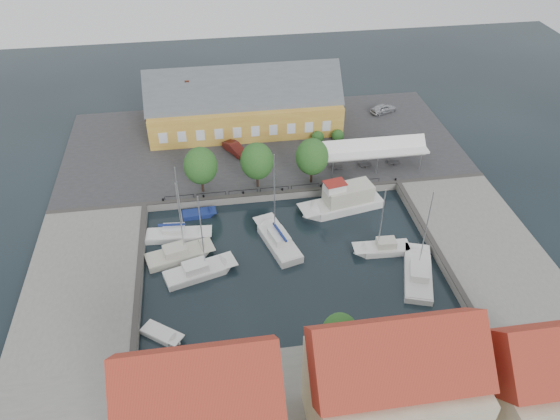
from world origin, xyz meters
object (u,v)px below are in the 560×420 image
west_boat_c (199,272)px  car_silver (383,109)px  launch_sw (162,335)px  launch_nw (199,215)px  east_boat_b (383,249)px  east_boat_c (418,275)px  tent_canopy (374,149)px  trawler (344,202)px  car_red (235,149)px  west_boat_a (177,236)px  west_boat_b (179,256)px  center_sailboat (278,241)px  warehouse (240,106)px

west_boat_c → car_silver: bearing=46.3°
launch_sw → launch_nw: (4.11, 18.45, -0.00)m
east_boat_b → east_boat_c: 5.20m
tent_canopy → trawler: trawler is taller
car_red → west_boat_a: size_ratio=0.43×
car_red → east_boat_c: east_boat_c is taller
west_boat_b → launch_sw: (-1.65, -10.97, -0.17)m
center_sailboat → east_boat_b: (11.58, -3.05, -0.10)m
east_boat_b → west_boat_b: 23.04m
warehouse → east_boat_b: warehouse is taller
tent_canopy → east_boat_c: (-0.87, -20.53, -3.43)m
center_sailboat → east_boat_b: center_sailboat is taller
car_silver → west_boat_a: west_boat_a is taller
trawler → car_silver: bearing=62.0°
warehouse → launch_sw: size_ratio=6.53×
warehouse → tent_canopy: size_ratio=2.04×
warehouse → car_silver: (22.71, 1.14, -2.70)m
east_boat_c → launch_nw: east_boat_c is taller
car_silver → center_sailboat: center_sailboat is taller
center_sailboat → west_boat_c: size_ratio=1.13×
car_silver → launch_sw: 52.17m
warehouse → west_boat_c: warehouse is taller
tent_canopy → west_boat_a: size_ratio=1.35×
car_red → launch_nw: bearing=-144.2°
east_boat_b → west_boat_a: 23.80m
east_boat_c → west_boat_a: 27.58m
launch_sw → west_boat_b: bearing=81.5°
trawler → launch_nw: (-17.99, 1.27, -0.93)m
car_red → east_boat_b: (14.82, -22.20, -1.47)m
east_boat_b → launch_nw: (-20.45, 9.86, -0.17)m
car_silver → west_boat_a: 41.02m
east_boat_b → west_boat_a: size_ratio=0.89×
east_boat_c → west_boat_c: 23.55m
trawler → east_boat_c: (4.91, -13.17, -0.76)m
launch_sw → car_silver: bearing=49.3°
warehouse → launch_nw: bearing=-109.8°
car_silver → west_boat_a: size_ratio=0.41×
west_boat_c → car_red: bearing=75.4°
car_red → west_boat_c: (-5.94, -22.80, -1.47)m
car_silver → west_boat_c: west_boat_c is taller
west_boat_b → tent_canopy: bearing=27.3°
trawler → west_boat_c: (-18.30, -9.19, -0.76)m
warehouse → west_boat_a: bearing=-112.3°
car_silver → east_boat_c: (-6.99, -35.53, -1.47)m
car_red → center_sailboat: 19.48m
tent_canopy → car_red: size_ratio=3.16×
warehouse → center_sailboat: bearing=-86.4°
east_boat_b → tent_canopy: bearing=78.2°
center_sailboat → west_boat_c: center_sailboat is taller
tent_canopy → west_boat_c: bearing=-145.5°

